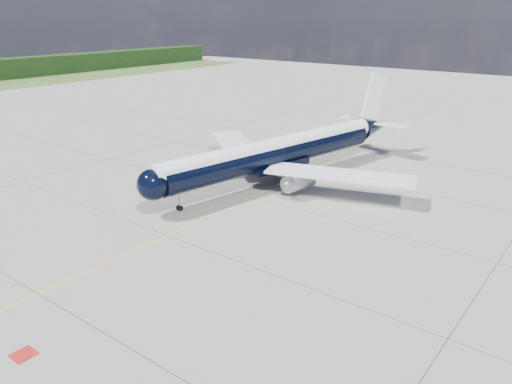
% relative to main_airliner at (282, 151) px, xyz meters
% --- Properties ---
extents(ground, '(320.00, 320.00, 0.00)m').
position_rel_main_airliner_xyz_m(ground, '(0.98, -3.22, -4.32)').
color(ground, gray).
rests_on(ground, ground).
extents(taxiway_centerline, '(0.16, 160.00, 0.01)m').
position_rel_main_airliner_xyz_m(taxiway_centerline, '(0.98, -8.22, -4.31)').
color(taxiway_centerline, '#F1B50C').
rests_on(taxiway_centerline, ground).
extents(red_marking, '(1.60, 1.60, 0.01)m').
position_rel_main_airliner_xyz_m(red_marking, '(7.78, -43.22, -4.31)').
color(red_marking, maroon).
rests_on(red_marking, ground).
extents(main_airliner, '(38.91, 47.89, 13.91)m').
position_rel_main_airliner_xyz_m(main_airliner, '(0.00, 0.00, 0.00)').
color(main_airliner, black).
rests_on(main_airliner, ground).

